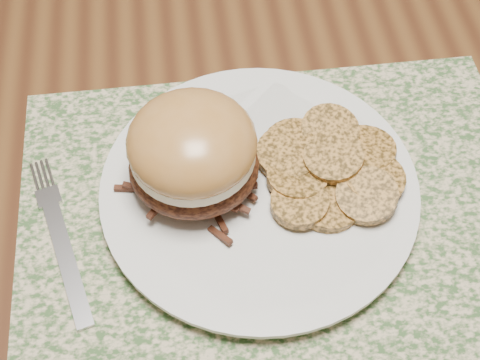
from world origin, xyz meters
name	(u,v)px	position (x,y,z in m)	size (l,w,h in m)	color
dining_table	(445,165)	(0.00, 0.00, 0.67)	(1.50, 0.90, 0.75)	brown
placemat	(280,215)	(-0.20, -0.09, 0.75)	(0.45, 0.33, 0.00)	#38592D
dinner_plate	(259,189)	(-0.21, -0.07, 0.76)	(0.26, 0.26, 0.02)	silver
pork_sandwich	(193,152)	(-0.27, -0.06, 0.81)	(0.12, 0.12, 0.08)	black
roasted_potatoes	(327,168)	(-0.15, -0.06, 0.78)	(0.14, 0.15, 0.03)	#B37934
fork	(60,237)	(-0.38, -0.09, 0.76)	(0.06, 0.17, 0.00)	#B5B6BD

